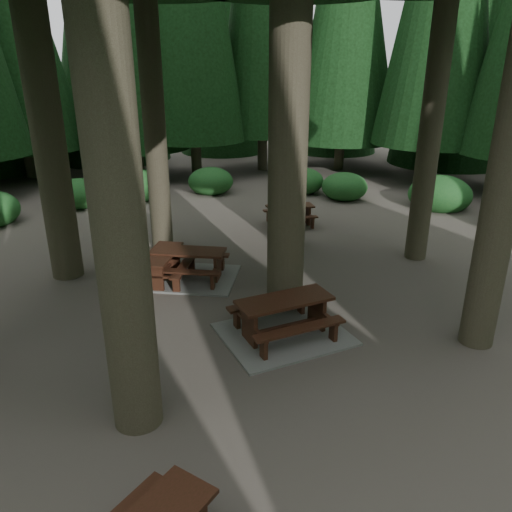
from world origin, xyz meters
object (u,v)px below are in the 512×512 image
object	(u,v)px
picnic_table_a	(284,323)
picnic_table_d	(290,212)
picnic_table_c	(190,269)
picnic_table_b	(162,262)

from	to	relation	value
picnic_table_a	picnic_table_d	size ratio (longest dim) A/B	1.66
picnic_table_c	picnic_table_d	bearing A→B (deg)	65.49
picnic_table_d	picnic_table_c	bearing A→B (deg)	-135.42
picnic_table_c	picnic_table_d	distance (m)	5.50
picnic_table_a	picnic_table_c	distance (m)	3.73
picnic_table_a	picnic_table_c	world-z (taller)	picnic_table_a
picnic_table_b	picnic_table_d	xyz separation A→B (m)	(4.83, 3.53, -0.04)
picnic_table_d	picnic_table_b	bearing A→B (deg)	-140.71
picnic_table_c	picnic_table_d	xyz separation A→B (m)	(4.12, 3.64, 0.19)
picnic_table_b	picnic_table_d	size ratio (longest dim) A/B	1.30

